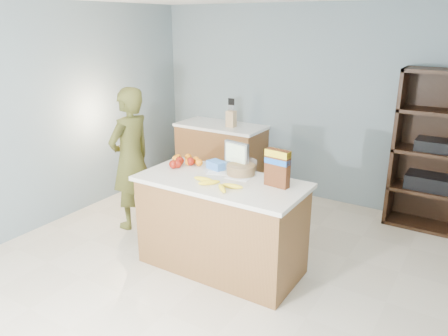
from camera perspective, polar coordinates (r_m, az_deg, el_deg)
The scene contains 15 objects.
floor at distance 4.16m, azimuth -2.64°, elevation -14.51°, with size 4.50×5.00×0.02m, color beige.
walls at distance 3.54m, azimuth -3.03°, elevation 8.49°, with size 4.52×5.02×2.51m.
counter_peninsula at distance 4.17m, azimuth -0.37°, elevation -7.82°, with size 1.56×0.76×0.90m.
back_cabinet at distance 6.25m, azimuth -0.36°, elevation 1.69°, with size 1.24×0.62×0.90m.
shelving_unit at distance 5.41m, azimuth 26.03°, elevation 1.60°, with size 0.90×0.40×1.80m.
person at distance 5.01m, azimuth -12.07°, elevation 1.17°, with size 0.59×0.39×1.61m, color #46461B.
knife_block at distance 5.98m, azimuth 0.94°, elevation 6.52°, with size 0.12×0.10×0.31m.
envelopes at distance 4.08m, azimuth 0.50°, elevation -1.00°, with size 0.46×0.19×0.00m.
bananas at distance 3.82m, azimuth -0.98°, elevation -2.10°, with size 0.51×0.23×0.04m.
apples at distance 4.35m, azimuth -5.73°, elevation 0.72°, with size 0.19×0.25×0.08m.
oranges at distance 4.44m, azimuth -4.75°, elevation 1.06°, with size 0.35×0.20×0.07m.
blue_carton at distance 4.26m, azimuth -0.98°, elevation 0.39°, with size 0.18×0.12×0.08m, color blue.
salad_bowl at distance 4.11m, azimuth 2.22°, elevation -0.03°, with size 0.30×0.30×0.13m.
tv at distance 4.19m, azimuth 1.64°, elevation 1.78°, with size 0.28×0.12×0.28m.
cereal_box at distance 3.79m, azimuth 7.00°, elevation 0.35°, with size 0.23×0.11×0.33m.
Camera 1 is at (2.00, -2.85, 2.27)m, focal length 35.00 mm.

